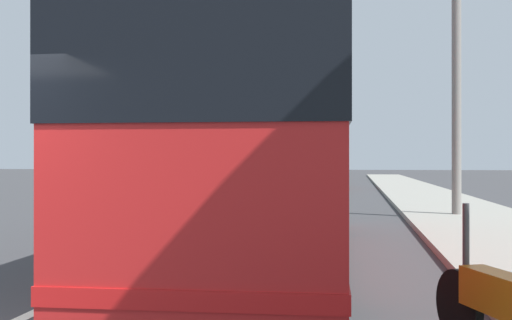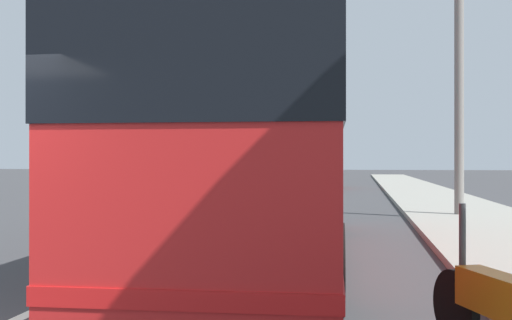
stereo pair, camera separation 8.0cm
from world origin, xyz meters
name	(u,v)px [view 2 (the right image)]	position (x,y,z in m)	size (l,w,h in m)	color
sidewalk_curb	(499,231)	(10.00, -6.68, 0.07)	(110.00, 3.60, 0.14)	gray
lane_divider_line	(214,228)	(10.00, 0.00, 0.00)	(110.00, 0.16, 0.01)	silver
coach_bus	(265,140)	(5.71, -1.95, 2.03)	(11.52, 2.99, 3.54)	red
motorcycle_mid_row	(509,312)	(0.57, -4.69, 0.49)	(2.15, 0.91, 1.29)	black
car_side_street	(327,176)	(32.78, -1.60, 0.73)	(4.75, 1.96, 1.58)	red
car_ahead_same_lane	(293,173)	(44.72, 1.83, 0.70)	(4.18, 2.03, 1.46)	#2D7238
utility_pole	(459,108)	(13.55, -6.37, 3.18)	(0.27, 0.27, 6.37)	slate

